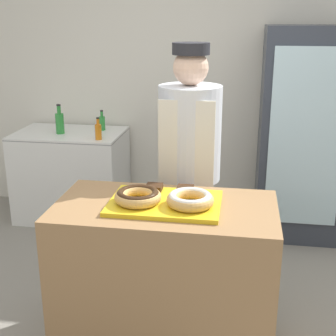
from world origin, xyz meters
name	(u,v)px	position (x,y,z in m)	size (l,w,h in m)	color
wall_back	(202,75)	(0.00, 2.13, 1.35)	(8.00, 0.06, 2.70)	silver
display_counter	(165,278)	(0.00, 0.00, 0.45)	(1.21, 0.65, 0.90)	#997047
serving_tray	(165,203)	(0.00, 0.00, 0.91)	(0.60, 0.43, 0.02)	yellow
donut_chocolate_glaze	(138,196)	(-0.14, -0.04, 0.96)	(0.25, 0.25, 0.07)	tan
donut_light_glaze	(190,199)	(0.14, -0.04, 0.96)	(0.25, 0.25, 0.07)	tan
brownie_back_left	(154,187)	(-0.09, 0.16, 0.94)	(0.09, 0.09, 0.03)	#382111
brownie_back_right	(185,189)	(0.09, 0.16, 0.94)	(0.09, 0.09, 0.03)	#382111
baker_person	(189,169)	(0.06, 0.65, 0.90)	(0.41, 0.41, 1.72)	#4C4C51
beverage_fridge	(301,135)	(0.90, 1.73, 0.91)	(0.71, 0.65, 1.81)	#333842
chest_freezer	(72,174)	(-1.20, 1.74, 0.43)	(1.00, 0.66, 0.85)	white
bottle_green	(60,122)	(-1.26, 1.68, 0.95)	(0.08, 0.08, 0.27)	#2D8C38
bottle_green_b	(102,123)	(-0.92, 1.87, 0.92)	(0.06, 0.06, 0.19)	#2D8C38
bottle_orange	(98,131)	(-0.85, 1.52, 0.92)	(0.06, 0.06, 0.20)	orange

